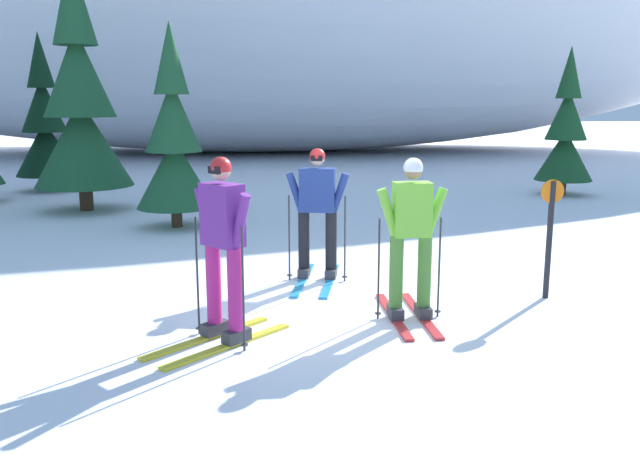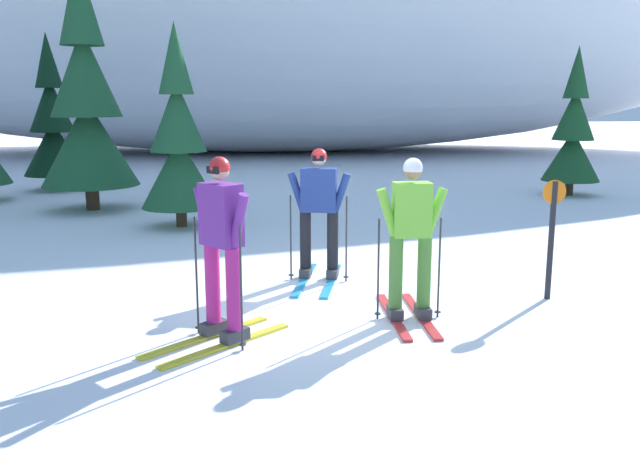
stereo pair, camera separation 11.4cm
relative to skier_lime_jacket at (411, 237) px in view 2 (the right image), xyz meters
name	(u,v)px [view 2 (the right image)]	position (x,y,z in m)	size (l,w,h in m)	color
ground_plane	(343,306)	(-0.65, 0.54, -0.93)	(120.00, 120.00, 0.00)	white
skier_lime_jacket	(411,237)	(0.00, 0.00, 0.00)	(0.77, 1.57, 1.77)	red
skier_purple_jacket	(221,245)	(-1.99, -0.41, 0.05)	(1.46, 1.35, 1.84)	gold
skier_navy_jacket	(319,211)	(-0.81, 1.74, 0.00)	(0.86, 1.68, 1.75)	#2893CC
pine_tree_center_left	(52,125)	(-6.79, 11.21, 0.77)	(1.57, 1.57, 4.06)	#47301E
pine_tree_center_right	(86,106)	(-5.12, 7.88, 1.29)	(2.05, 2.05, 5.30)	#47301E
pine_tree_right	(178,143)	(-3.00, 5.71, 0.64)	(1.45, 1.45, 3.75)	#47301E
pine_tree_far_right	(573,134)	(6.26, 8.89, 0.60)	(1.41, 1.41, 3.65)	#47301E
trail_marker_post	(552,232)	(1.85, 0.57, -0.11)	(0.28, 0.07, 1.44)	black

